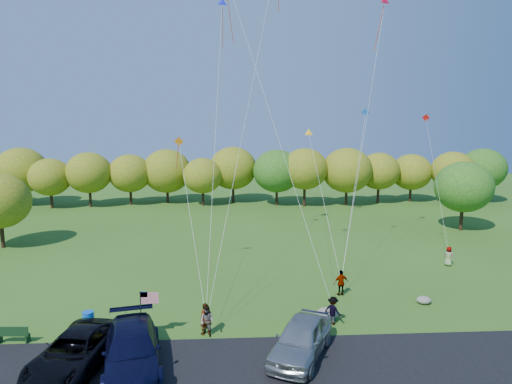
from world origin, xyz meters
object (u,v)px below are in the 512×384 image
park_bench (13,334)px  flyer_b (207,321)px  minivan_navy (132,350)px  flyer_d (341,283)px  minivan_dark (75,351)px  flyer_e (449,256)px  minivan_silver (301,339)px  trash_barrel (88,320)px  flyer_a (206,319)px  flyer_c (333,311)px

park_bench → flyer_b: bearing=4.3°
minivan_navy → flyer_d: bearing=23.2°
minivan_dark → flyer_e: size_ratio=3.83×
minivan_navy → flyer_b: minivan_navy is taller
minivan_navy → minivan_silver: size_ratio=1.19×
minivan_silver → flyer_b: bearing=177.8°
minivan_navy → minivan_dark: bearing=163.2°
flyer_b → park_bench: size_ratio=0.99×
park_bench → trash_barrel: size_ratio=1.83×
minivan_navy → park_bench: (-7.00, 3.01, -0.50)m
flyer_d → park_bench: flyer_d is taller
flyer_e → minivan_dark: bearing=73.2°
minivan_dark → flyer_e: (25.34, 14.11, -0.11)m
minivan_dark → minivan_navy: (2.76, -0.23, 0.10)m
minivan_navy → trash_barrel: size_ratio=6.80×
flyer_d → flyer_e: flyer_d is taller
minivan_dark → flyer_d: flyer_d is taller
minivan_silver → flyer_a: (-4.93, 2.73, -0.10)m
flyer_e → trash_barrel: bearing=64.4°
flyer_e → flyer_b: bearing=74.1°
minivan_silver → flyer_e: bearing=69.1°
flyer_e → trash_barrel: (-26.07, -9.68, -0.32)m
minivan_navy → trash_barrel: minivan_navy is taller
minivan_navy → flyer_a: bearing=33.7°
flyer_a → flyer_b: flyer_a is taller
flyer_d → flyer_e: size_ratio=1.11×
flyer_b → trash_barrel: 7.06m
flyer_d → minivan_silver: bearing=52.5°
minivan_silver → flyer_c: (2.44, 3.61, -0.16)m
minivan_silver → trash_barrel: bearing=-173.1°
minivan_dark → minivan_silver: (11.05, 0.47, 0.09)m
minivan_dark → minivan_navy: 2.77m
flyer_c → flyer_d: (1.55, 4.34, 0.05)m
flyer_c → park_bench: 17.79m
flyer_d → flyer_c: bearing=59.5°
flyer_c → park_bench: size_ratio=0.95×
minivan_silver → flyer_c: minivan_silver is taller
minivan_silver → flyer_c: bearing=81.4°
flyer_a → flyer_d: (8.93, 5.22, -0.02)m
flyer_a → minivan_navy: bearing=-149.8°
flyer_b → park_bench: 10.43m
flyer_e → minivan_silver: bearing=87.7°
minivan_navy → flyer_d: minivan_navy is taller
park_bench → trash_barrel: park_bench is taller
flyer_d → flyer_e: (10.30, 5.69, -0.09)m
flyer_d → flyer_a: bearing=19.5°
flyer_c → flyer_e: 15.52m
minivan_dark → minivan_silver: 11.06m
minivan_navy → flyer_c: 11.57m
park_bench → minivan_navy: bearing=-20.3°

